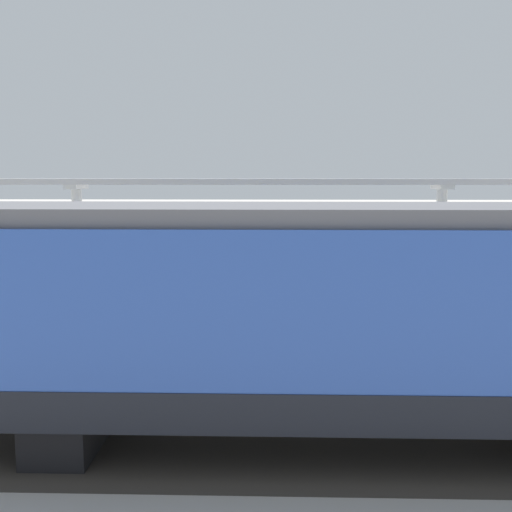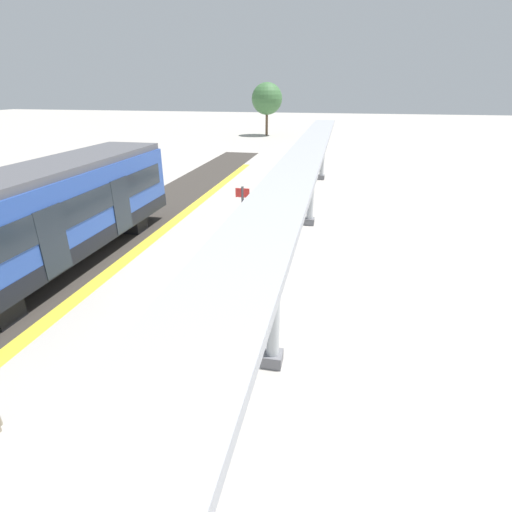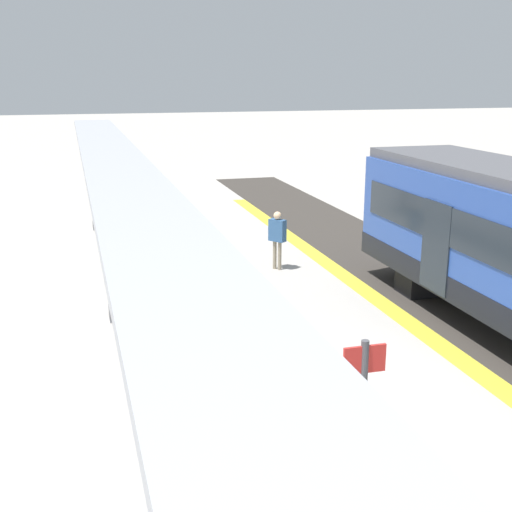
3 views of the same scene
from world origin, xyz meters
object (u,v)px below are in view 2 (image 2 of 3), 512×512
at_px(train_near_carriage, 57,215).
at_px(bench_near_end, 294,188).
at_px(canopy_pillar_second, 274,292).
at_px(platform_info_sign, 243,208).
at_px(canopy_pillar_third, 311,184).
at_px(bench_mid_platform, 261,255).
at_px(canopy_pillar_fourth, 323,152).

xyz_separation_m(train_near_carriage, bench_near_end, (6.79, 10.96, -1.38)).
xyz_separation_m(canopy_pillar_second, platform_info_sign, (-2.52, 7.48, -0.53)).
height_order(canopy_pillar_second, canopy_pillar_third, same).
xyz_separation_m(canopy_pillar_second, bench_mid_platform, (-1.27, 5.03, -1.41)).
xyz_separation_m(canopy_pillar_second, canopy_pillar_third, (0.00, 9.91, 0.00)).
distance_m(canopy_pillar_fourth, bench_mid_platform, 14.59).
xyz_separation_m(canopy_pillar_third, platform_info_sign, (-2.52, -2.44, -0.53)).
height_order(train_near_carriage, bench_mid_platform, train_near_carriage).
height_order(train_near_carriage, platform_info_sign, train_near_carriage).
height_order(canopy_pillar_fourth, bench_near_end, canopy_pillar_fourth).
height_order(train_near_carriage, canopy_pillar_fourth, canopy_pillar_fourth).
bearing_deg(bench_mid_platform, canopy_pillar_second, -75.85).
height_order(canopy_pillar_third, platform_info_sign, canopy_pillar_third).
relative_size(train_near_carriage, canopy_pillar_third, 3.10).
xyz_separation_m(train_near_carriage, bench_mid_platform, (6.80, 1.21, -1.38)).
distance_m(canopy_pillar_second, bench_near_end, 14.90).
relative_size(canopy_pillar_third, bench_mid_platform, 2.43).
xyz_separation_m(canopy_pillar_third, bench_near_end, (-1.28, 4.86, -1.41)).
relative_size(train_near_carriage, platform_info_sign, 5.16).
distance_m(train_near_carriage, platform_info_sign, 6.67).
bearing_deg(bench_mid_platform, canopy_pillar_fourth, 84.99).
distance_m(train_near_carriage, canopy_pillar_second, 8.93).
bearing_deg(train_near_carriage, bench_mid_platform, 10.09).
bearing_deg(canopy_pillar_third, canopy_pillar_fourth, 90.00).
bearing_deg(platform_info_sign, bench_near_end, 80.39).
xyz_separation_m(bench_mid_platform, platform_info_sign, (-1.25, 2.45, 0.89)).
height_order(bench_mid_platform, platform_info_sign, platform_info_sign).
bearing_deg(bench_near_end, bench_mid_platform, -89.92).
relative_size(canopy_pillar_second, bench_near_end, 2.43).
bearing_deg(bench_near_end, canopy_pillar_fourth, 74.81).
height_order(canopy_pillar_fourth, platform_info_sign, canopy_pillar_fourth).
distance_m(bench_mid_platform, platform_info_sign, 2.89).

